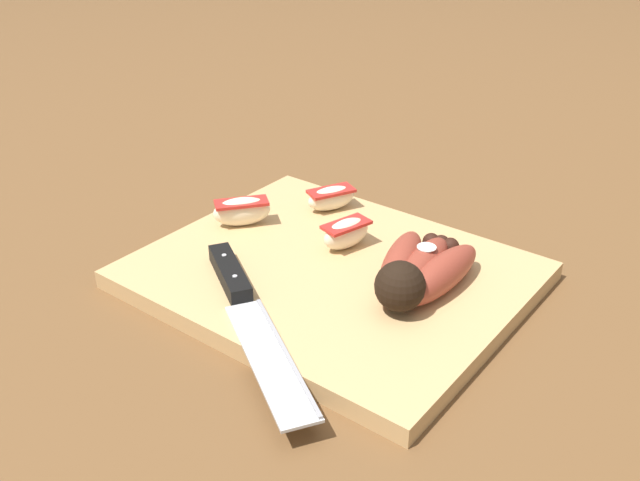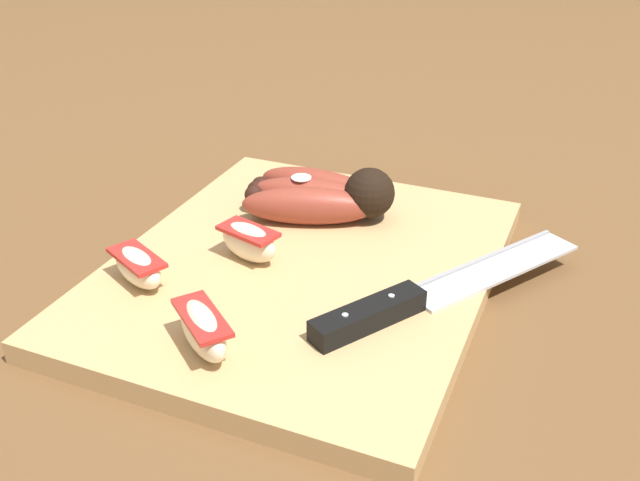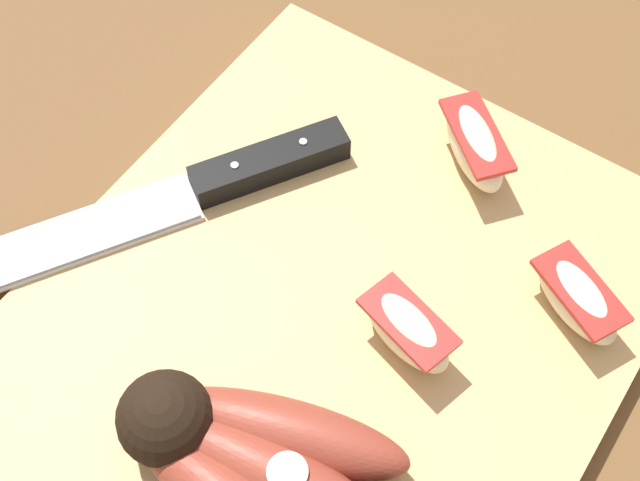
# 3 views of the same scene
# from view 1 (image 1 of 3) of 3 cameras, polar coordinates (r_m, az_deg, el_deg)

# --- Properties ---
(ground_plane) EXTENTS (6.00, 6.00, 0.00)m
(ground_plane) POSITION_cam_1_polar(r_m,az_deg,el_deg) (0.77, 1.23, -3.54)
(ground_plane) COLOR brown
(cutting_board) EXTENTS (0.39, 0.32, 0.02)m
(cutting_board) POSITION_cam_1_polar(r_m,az_deg,el_deg) (0.78, 1.09, -2.64)
(cutting_board) COLOR tan
(cutting_board) RESTS_ON ground_plane
(banana_bunch) EXTENTS (0.10, 0.15, 0.05)m
(banana_bunch) POSITION_cam_1_polar(r_m,az_deg,el_deg) (0.73, 7.79, -2.42)
(banana_bunch) COLOR black
(banana_bunch) RESTS_ON cutting_board
(chefs_knife) EXTENTS (0.25, 0.17, 0.02)m
(chefs_knife) POSITION_cam_1_polar(r_m,az_deg,el_deg) (0.71, -6.18, -4.70)
(chefs_knife) COLOR silver
(chefs_knife) RESTS_ON cutting_board
(apple_wedge_near) EXTENTS (0.06, 0.07, 0.04)m
(apple_wedge_near) POSITION_cam_1_polar(r_m,az_deg,el_deg) (0.85, -6.23, 2.38)
(apple_wedge_near) COLOR #F4E5C1
(apple_wedge_near) RESTS_ON cutting_board
(apple_wedge_middle) EXTENTS (0.04, 0.06, 0.03)m
(apple_wedge_middle) POSITION_cam_1_polar(r_m,az_deg,el_deg) (0.80, 2.10, 0.62)
(apple_wedge_middle) COLOR #F4E5C1
(apple_wedge_middle) RESTS_ON cutting_board
(apple_wedge_far) EXTENTS (0.05, 0.07, 0.03)m
(apple_wedge_far) POSITION_cam_1_polar(r_m,az_deg,el_deg) (0.88, 0.90, 3.44)
(apple_wedge_far) COLOR #F4E5C1
(apple_wedge_far) RESTS_ON cutting_board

